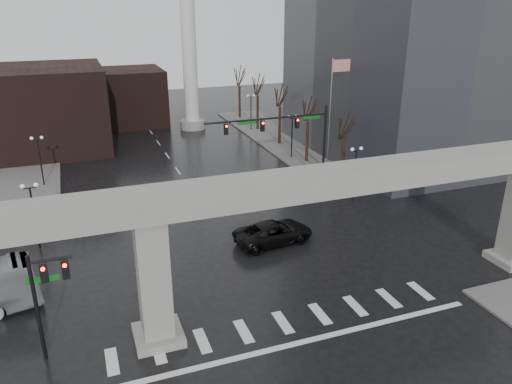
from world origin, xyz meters
The scene contains 21 objects.
ground centered at (0.00, 0.00, 0.00)m, with size 160.00×160.00×0.00m, color black.
sidewalk_ne centered at (26.00, 36.00, 0.07)m, with size 28.00×36.00×0.15m, color #63615E.
elevated_guideway centered at (1.26, 0.00, 6.88)m, with size 48.00×2.60×8.70m.
building_far_left centered at (-14.00, 42.00, 5.00)m, with size 16.00×14.00×10.00m, color black.
building_far_mid centered at (-2.00, 52.00, 4.00)m, with size 10.00×10.00×8.00m, color black.
smokestack centered at (6.00, 46.00, 13.35)m, with size 3.60×3.60×30.00m.
signal_mast_arm centered at (8.99, 18.80, 5.83)m, with size 12.12×0.43×8.00m.
signal_left_pole centered at (-12.25, 0.50, 4.07)m, with size 2.30×0.30×6.00m.
flagpole_assembly centered at (15.29, 22.00, 7.53)m, with size 2.06×0.12×12.00m.
lamp_right_0 centered at (13.50, 14.00, 3.47)m, with size 1.22×0.32×5.11m.
lamp_right_1 centered at (13.50, 28.00, 3.47)m, with size 1.22×0.32×5.11m.
lamp_right_2 centered at (13.50, 42.00, 3.47)m, with size 1.22×0.32×5.11m.
lamp_left_0 centered at (-13.50, 14.00, 3.47)m, with size 1.22×0.32×5.11m.
lamp_left_1 centered at (-13.50, 28.00, 3.47)m, with size 1.22×0.32×5.11m.
lamp_left_2 centered at (-13.50, 42.00, 3.47)m, with size 1.22×0.32×5.11m.
tree_right_0 centered at (14.53, 18.02, 2.79)m, with size 1.09×1.58×7.50m.
tree_right_1 centered at (14.53, 26.02, 2.85)m, with size 1.09×1.61×7.67m.
tree_right_2 centered at (14.53, 34.02, 2.91)m, with size 1.10×1.63×7.85m.
tree_right_3 centered at (14.53, 42.02, 2.98)m, with size 1.11×1.66×8.02m.
tree_right_4 centered at (14.53, 50.02, 3.04)m, with size 1.12×1.69×8.19m.
pickup_truck centered at (3.33, 8.58, 0.85)m, with size 2.83×6.13×1.70m, color black.
Camera 1 is at (-9.84, -23.10, 17.49)m, focal length 35.00 mm.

